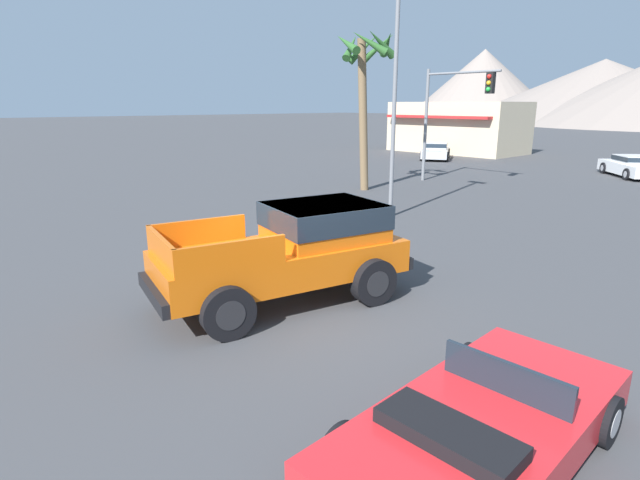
% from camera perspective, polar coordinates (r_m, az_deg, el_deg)
% --- Properties ---
extents(ground_plane, '(320.00, 320.00, 0.00)m').
position_cam_1_polar(ground_plane, '(9.98, -1.48, -6.95)').
color(ground_plane, '#424244').
extents(orange_pickup_truck, '(3.05, 5.30, 1.88)m').
position_cam_1_polar(orange_pickup_truck, '(9.76, -2.71, -0.82)').
color(orange_pickup_truck, orange).
rests_on(orange_pickup_truck, ground_plane).
extents(red_convertible_car, '(2.03, 4.15, 1.02)m').
position_cam_1_polar(red_convertible_car, '(6.00, 17.94, -19.83)').
color(red_convertible_car, red).
rests_on(red_convertible_car, ground_plane).
extents(parked_car_white, '(4.15, 4.30, 1.14)m').
position_cam_1_polar(parked_car_white, '(31.63, 32.12, 7.17)').
color(parked_car_white, white).
rests_on(parked_car_white, ground_plane).
extents(parked_car_silver, '(3.70, 4.49, 1.17)m').
position_cam_1_polar(parked_car_silver, '(36.67, 13.07, 9.92)').
color(parked_car_silver, '#B7BABF').
rests_on(parked_car_silver, ground_plane).
extents(traffic_light_main, '(3.89, 0.38, 5.42)m').
position_cam_1_polar(traffic_light_main, '(25.19, 14.95, 14.86)').
color(traffic_light_main, slate).
rests_on(traffic_light_main, ground_plane).
extents(street_lamp_post, '(0.90, 0.24, 7.95)m').
position_cam_1_polar(street_lamp_post, '(17.12, 8.62, 18.40)').
color(street_lamp_post, slate).
rests_on(street_lamp_post, ground_plane).
extents(palm_tree_short, '(2.59, 2.79, 6.84)m').
position_cam_1_polar(palm_tree_short, '(22.67, 5.28, 18.67)').
color(palm_tree_short, brown).
rests_on(palm_tree_short, ground_plane).
extents(storefront_building, '(10.12, 6.10, 3.94)m').
position_cam_1_polar(storefront_building, '(42.54, 15.41, 12.32)').
color(storefront_building, beige).
rests_on(storefront_building, ground_plane).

